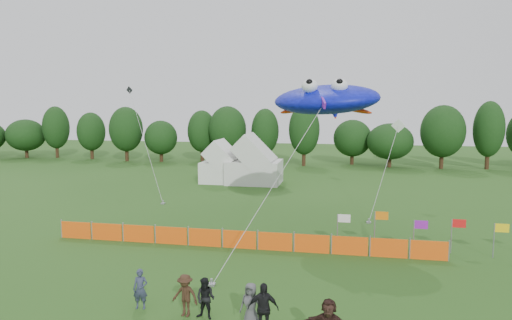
% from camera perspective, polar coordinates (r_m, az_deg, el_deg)
% --- Properties ---
extents(ground, '(160.00, 160.00, 0.00)m').
position_cam_1_polar(ground, '(18.31, -3.81, -18.65)').
color(ground, '#234C16').
rests_on(ground, ground).
extents(treeline, '(104.57, 8.78, 8.36)m').
position_cam_1_polar(treeline, '(61.07, 8.54, 3.24)').
color(treeline, '#382314').
rests_on(treeline, ground).
extents(tent_left, '(3.99, 3.99, 3.52)m').
position_cam_1_polar(tent_left, '(47.40, -4.29, -0.63)').
color(tent_left, silver).
rests_on(tent_left, ground).
extents(tent_right, '(5.45, 4.36, 3.85)m').
position_cam_1_polar(tent_right, '(46.39, -0.20, -0.56)').
color(tent_right, silver).
rests_on(tent_right, ground).
extents(barrier_fence, '(21.90, 0.06, 1.00)m').
position_cam_1_polar(barrier_fence, '(25.66, -2.11, -9.90)').
color(barrier_fence, '#F2530D').
rests_on(barrier_fence, ground).
extents(flag_row, '(10.73, 0.59, 2.17)m').
position_cam_1_polar(flag_row, '(26.34, 21.49, -8.09)').
color(flag_row, gray).
rests_on(flag_row, ground).
extents(spectator_a, '(0.62, 0.46, 1.57)m').
position_cam_1_polar(spectator_a, '(18.95, -14.25, -15.36)').
color(spectator_a, '#2D334C').
rests_on(spectator_a, ground).
extents(spectator_b, '(0.84, 0.70, 1.55)m').
position_cam_1_polar(spectator_b, '(17.72, -6.33, -16.83)').
color(spectator_b, black).
rests_on(spectator_b, ground).
extents(spectator_c, '(1.13, 0.76, 1.61)m').
position_cam_1_polar(spectator_c, '(18.00, -8.84, -16.37)').
color(spectator_c, '#342115').
rests_on(spectator_c, ground).
extents(spectator_d, '(1.13, 0.60, 1.84)m').
position_cam_1_polar(spectator_d, '(16.50, 0.90, -18.09)').
color(spectator_d, black).
rests_on(spectator_d, ground).
extents(spectator_e, '(0.89, 0.69, 1.63)m').
position_cam_1_polar(spectator_e, '(17.01, -0.67, -17.70)').
color(spectator_e, '#4B4A4F').
rests_on(spectator_e, ground).
extents(stingray_kite, '(8.77, 18.69, 9.48)m').
position_cam_1_polar(stingray_kite, '(28.57, 8.79, 7.44)').
color(stingray_kite, '#0F19E2').
rests_on(stingray_kite, ground).
extents(small_kite_white, '(3.30, 8.28, 6.83)m').
position_cam_1_polar(small_kite_white, '(36.87, 16.48, 1.07)').
color(small_kite_white, white).
rests_on(small_kite_white, ground).
extents(small_kite_dark, '(6.84, 7.72, 9.78)m').
position_cam_1_polar(small_kite_dark, '(41.96, -13.87, 2.69)').
color(small_kite_dark, black).
rests_on(small_kite_dark, ground).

